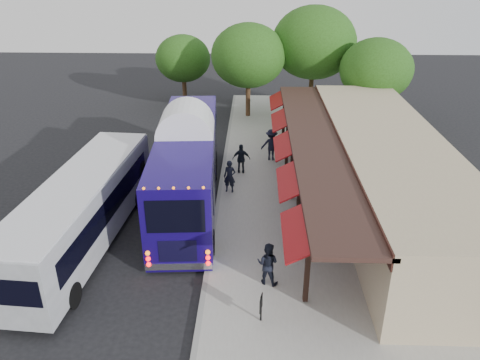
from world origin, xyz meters
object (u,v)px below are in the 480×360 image
(ped_a, at_px, (230,177))
(ped_b, at_px, (268,264))
(ped_d, at_px, (271,145))
(sign_board, at_px, (261,304))
(ped_c, at_px, (241,159))
(coach_bus, at_px, (188,162))
(city_bus, at_px, (82,209))

(ped_a, relative_size, ped_b, 1.00)
(ped_d, distance_m, sign_board, 14.22)
(ped_d, bearing_deg, sign_board, 92.03)
(ped_c, bearing_deg, coach_bus, 51.63)
(ped_a, distance_m, ped_b, 7.89)
(ped_b, height_order, sign_board, ped_b)
(ped_b, bearing_deg, coach_bus, -42.95)
(coach_bus, bearing_deg, city_bus, -137.89)
(coach_bus, height_order, ped_d, coach_bus)
(city_bus, distance_m, ped_b, 8.36)
(coach_bus, height_order, ped_c, coach_bus)
(city_bus, relative_size, ped_b, 6.77)
(city_bus, bearing_deg, ped_d, 52.48)
(city_bus, bearing_deg, ped_c, 52.36)
(ped_b, bearing_deg, ped_a, -59.12)
(city_bus, height_order, sign_board, city_bus)
(ped_a, height_order, ped_d, ped_d)
(ped_a, relative_size, sign_board, 1.71)
(ped_b, bearing_deg, sign_board, 100.25)
(sign_board, bearing_deg, coach_bus, 121.66)
(city_bus, height_order, ped_c, city_bus)
(ped_a, xyz_separation_m, ped_c, (0.55, 2.42, 0.00))
(coach_bus, bearing_deg, ped_b, -64.10)
(ped_b, xyz_separation_m, ped_d, (0.49, 12.11, 0.11))
(sign_board, bearing_deg, city_bus, 157.27)
(ped_b, distance_m, ped_d, 12.12)
(city_bus, distance_m, ped_d, 12.58)
(ped_c, distance_m, sign_board, 12.22)
(ped_c, bearing_deg, sign_board, 94.97)
(sign_board, bearing_deg, ped_c, 104.39)
(ped_a, bearing_deg, ped_b, -68.38)
(ped_d, bearing_deg, ped_b, 92.76)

